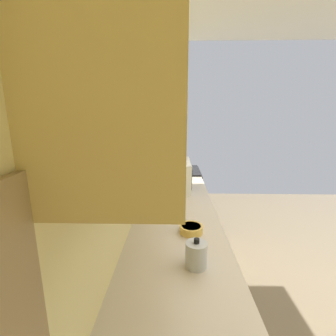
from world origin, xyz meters
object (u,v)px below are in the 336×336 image
(microwave, at_px, (174,175))
(bowl, at_px, (191,229))
(oven_range, at_px, (176,200))
(kettle, at_px, (196,254))

(microwave, bearing_deg, bowl, -172.81)
(oven_range, distance_m, kettle, 2.13)
(microwave, distance_m, kettle, 1.32)
(microwave, relative_size, kettle, 3.20)
(oven_range, relative_size, bowl, 6.77)
(oven_range, relative_size, kettle, 6.67)
(oven_range, height_order, microwave, microwave)
(microwave, xyz_separation_m, kettle, (-1.31, -0.12, -0.08))
(oven_range, height_order, bowl, oven_range)
(bowl, relative_size, kettle, 0.99)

